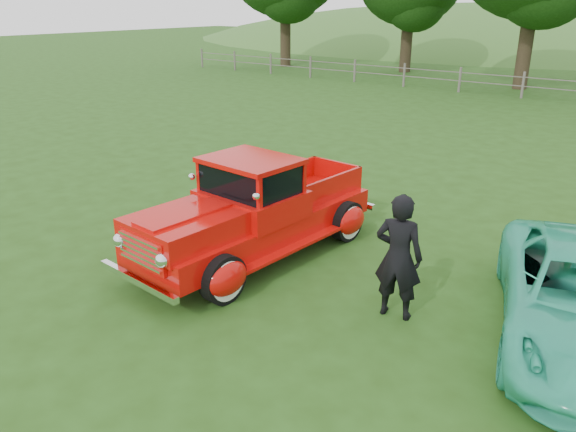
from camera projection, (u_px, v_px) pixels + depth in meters
The scene contains 3 objects.
ground at pixel (260, 318), 7.97m from camera, with size 140.00×140.00×0.00m, color #234512.
red_pickup at pixel (254, 212), 9.70m from camera, with size 2.45×5.08×1.78m.
man at pixel (399, 257), 7.74m from camera, with size 0.67×0.44×1.83m, color black.
Camera 1 is at (4.57, -5.21, 4.23)m, focal length 35.00 mm.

